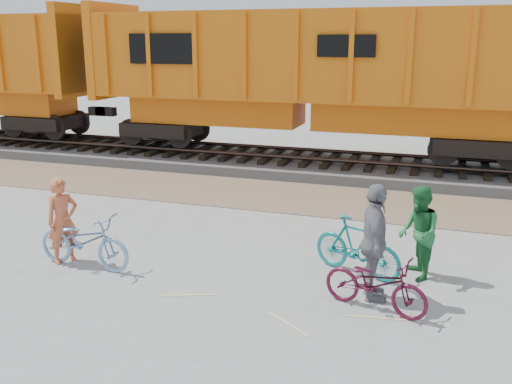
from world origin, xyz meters
TOP-DOWN VIEW (x-y plane):
  - ground at (0.00, 0.00)m, footprint 120.00×120.00m
  - gravel_strip at (0.00, 5.50)m, footprint 120.00×3.00m
  - ballast_bed at (0.00, 9.00)m, footprint 120.00×4.00m
  - track at (0.00, 9.00)m, footprint 120.00×2.60m
  - hopper_car_center at (-1.45, 9.00)m, footprint 14.00×3.13m
  - bicycle_blue at (-3.27, -0.30)m, footprint 1.94×0.77m
  - bicycle_teal at (1.44, 0.95)m, footprint 1.77×1.11m
  - bicycle_maroon at (1.93, -0.34)m, footprint 1.75×1.02m
  - person_solo at (-3.77, -0.20)m, footprint 0.63×0.70m
  - person_man at (2.44, 1.15)m, footprint 0.84×0.95m
  - person_woman at (1.83, 0.06)m, footprint 0.71×1.18m

SIDE VIEW (x-z plane):
  - ground at x=0.00m, z-range 0.00..0.00m
  - gravel_strip at x=0.00m, z-range 0.00..0.02m
  - ballast_bed at x=0.00m, z-range 0.00..0.30m
  - bicycle_maroon at x=1.93m, z-range 0.00..0.87m
  - track at x=0.00m, z-range 0.35..0.59m
  - bicycle_blue at x=-3.27m, z-range 0.00..1.00m
  - bicycle_teal at x=1.44m, z-range 0.00..1.03m
  - person_solo at x=-3.77m, z-range 0.00..1.59m
  - person_man at x=2.44m, z-range 0.00..1.63m
  - person_woman at x=1.83m, z-range 0.00..1.88m
  - hopper_car_center at x=-1.45m, z-range 0.68..5.33m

